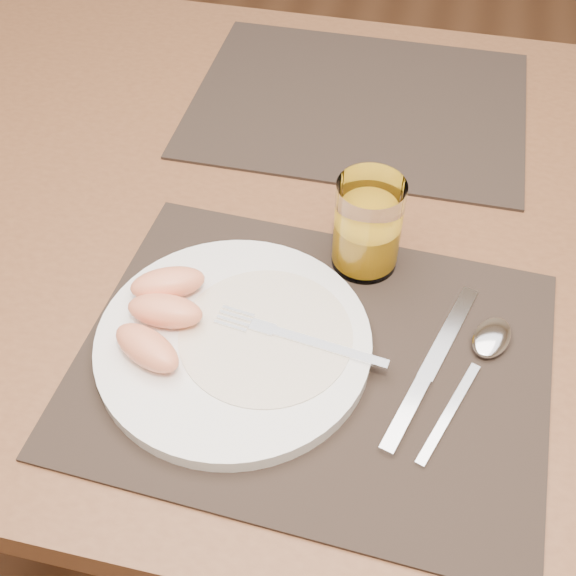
# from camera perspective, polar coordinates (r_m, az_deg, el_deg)

# --- Properties ---
(ground) EXTENTS (5.00, 5.00, 0.00)m
(ground) POSITION_cam_1_polar(r_m,az_deg,el_deg) (1.47, 1.94, -15.95)
(ground) COLOR brown
(ground) RESTS_ON ground
(table) EXTENTS (1.40, 0.90, 0.75)m
(table) POSITION_cam_1_polar(r_m,az_deg,el_deg) (0.92, 3.00, 2.38)
(table) COLOR brown
(table) RESTS_ON ground
(placemat_near) EXTENTS (0.47, 0.37, 0.00)m
(placemat_near) POSITION_cam_1_polar(r_m,az_deg,el_deg) (0.71, 2.02, -5.70)
(placemat_near) COLOR #2C221B
(placemat_near) RESTS_ON table
(placemat_far) EXTENTS (0.45, 0.35, 0.00)m
(placemat_far) POSITION_cam_1_polar(r_m,az_deg,el_deg) (1.03, 5.59, 14.34)
(placemat_far) COLOR #2C221B
(placemat_far) RESTS_ON table
(plate) EXTENTS (0.27, 0.27, 0.02)m
(plate) POSITION_cam_1_polar(r_m,az_deg,el_deg) (0.71, -4.31, -4.32)
(plate) COLOR white
(plate) RESTS_ON placemat_near
(plate_dressing) EXTENTS (0.17, 0.17, 0.00)m
(plate_dressing) POSITION_cam_1_polar(r_m,az_deg,el_deg) (0.70, -1.78, -3.70)
(plate_dressing) COLOR white
(plate_dressing) RESTS_ON plate
(fork) EXTENTS (0.18, 0.04, 0.00)m
(fork) POSITION_cam_1_polar(r_m,az_deg,el_deg) (0.70, -0.20, -3.70)
(fork) COLOR silver
(fork) RESTS_ON plate
(knife) EXTENTS (0.08, 0.22, 0.01)m
(knife) POSITION_cam_1_polar(r_m,az_deg,el_deg) (0.70, 10.74, -7.01)
(knife) COLOR silver
(knife) RESTS_ON placemat_near
(spoon) EXTENTS (0.09, 0.19, 0.01)m
(spoon) POSITION_cam_1_polar(r_m,az_deg,el_deg) (0.73, 15.35, -4.58)
(spoon) COLOR silver
(spoon) RESTS_ON placemat_near
(juice_glass) EXTENTS (0.07, 0.07, 0.11)m
(juice_glass) POSITION_cam_1_polar(r_m,az_deg,el_deg) (0.76, 6.28, 4.62)
(juice_glass) COLOR white
(juice_glass) RESTS_ON placemat_near
(grapefruit_wedges) EXTENTS (0.09, 0.15, 0.03)m
(grapefruit_wedges) POSITION_cam_1_polar(r_m,az_deg,el_deg) (0.71, -10.06, -1.97)
(grapefruit_wedges) COLOR #F49163
(grapefruit_wedges) RESTS_ON plate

